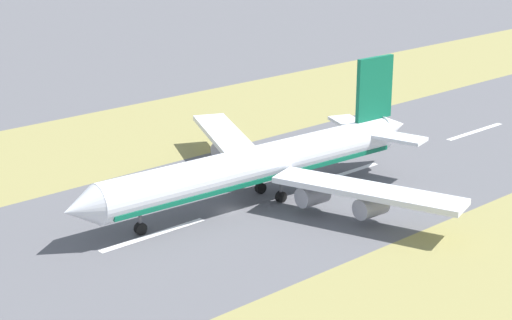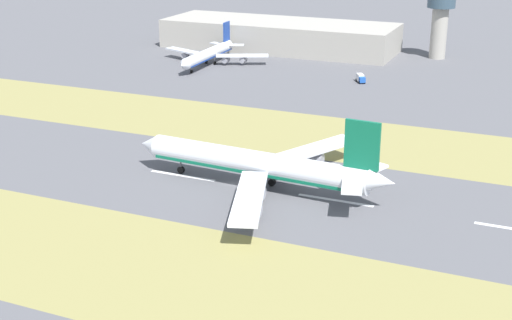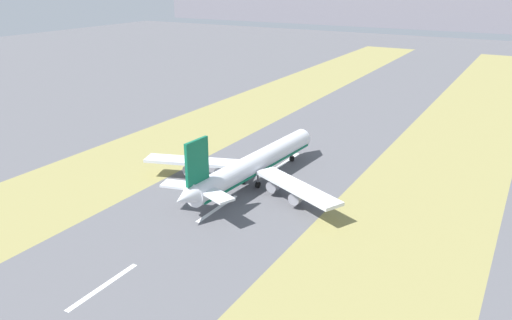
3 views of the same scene
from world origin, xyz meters
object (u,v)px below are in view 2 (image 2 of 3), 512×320
airplane_main_jet (263,165)px  control_tower (440,18)px  terminal_building (279,35)px  airplane_parked_apron (210,54)px  service_truck (361,78)px

airplane_main_jet → control_tower: (171.50, -11.70, 11.44)m
terminal_building → airplane_main_jet: bearing=-159.9°
airplane_main_jet → airplane_parked_apron: 141.55m
service_truck → airplane_parked_apron: bearing=84.9°
airplane_parked_apron → terminal_building: bearing=-18.5°
terminal_building → control_tower: (7.70, -71.78, 11.04)m
terminal_building → airplane_parked_apron: airplane_parked_apron is taller
terminal_building → control_tower: bearing=-83.9°
airplane_main_jet → service_truck: size_ratio=10.71×
terminal_building → service_truck: terminal_building is taller
airplane_main_jet → terminal_building: 174.47m
service_truck → control_tower: bearing=-18.3°
airplane_main_jet → control_tower: 172.27m
terminal_building → control_tower: size_ratio=3.82×
airplane_parked_apron → service_truck: bearing=-95.1°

